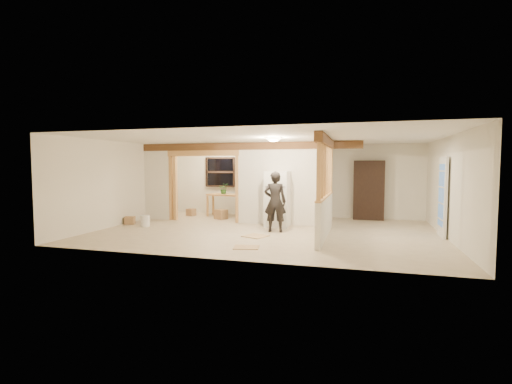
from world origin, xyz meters
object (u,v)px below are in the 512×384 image
(refrigerator, at_px, (277,199))
(shop_vac, at_px, (168,208))
(woman, at_px, (275,202))
(bookshelf, at_px, (369,190))
(work_table, at_px, (225,205))

(refrigerator, height_order, shop_vac, refrigerator)
(woman, xyz_separation_m, bookshelf, (2.46, 3.08, 0.16))
(work_table, relative_size, shop_vac, 2.26)
(woman, bearing_deg, refrigerator, -87.57)
(work_table, xyz_separation_m, bookshelf, (4.87, 0.46, 0.58))
(refrigerator, distance_m, woman, 0.89)
(refrigerator, relative_size, bookshelf, 0.83)
(refrigerator, height_order, work_table, refrigerator)
(refrigerator, xyz_separation_m, bookshelf, (2.59, 2.20, 0.17))
(work_table, bearing_deg, woman, -35.39)
(refrigerator, bearing_deg, bookshelf, 40.35)
(woman, distance_m, shop_vac, 4.88)
(refrigerator, xyz_separation_m, shop_vac, (-4.26, 1.17, -0.54))
(bookshelf, bearing_deg, refrigerator, -139.65)
(refrigerator, bearing_deg, shop_vac, 164.58)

